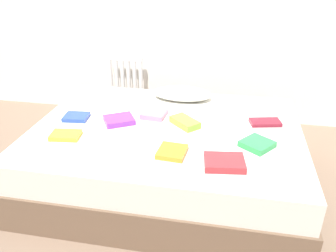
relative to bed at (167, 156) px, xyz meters
name	(u,v)px	position (x,y,z in m)	size (l,w,h in m)	color
ground_plane	(167,182)	(0.00, 0.00, -0.25)	(8.00, 8.00, 0.00)	#7F6651
bed	(167,156)	(0.00, 0.00, 0.00)	(2.00, 1.50, 0.50)	brown
radiator	(126,81)	(-0.69, 1.20, 0.15)	(0.39, 0.04, 0.53)	white
pillow	(182,93)	(0.03, 0.55, 0.31)	(0.51, 0.27, 0.11)	white
textbook_pink	(154,114)	(-0.13, 0.16, 0.27)	(0.18, 0.18, 0.04)	pink
textbook_yellow	(66,135)	(-0.66, -0.30, 0.27)	(0.20, 0.14, 0.03)	yellow
textbook_orange	(172,152)	(0.11, -0.38, 0.27)	(0.18, 0.19, 0.03)	orange
textbook_green	(257,144)	(0.65, -0.18, 0.27)	(0.18, 0.19, 0.04)	green
textbook_blue	(76,117)	(-0.72, 0.00, 0.27)	(0.18, 0.15, 0.03)	#2847B7
textbook_red	(224,162)	(0.44, -0.45, 0.28)	(0.24, 0.19, 0.04)	red
textbook_purple	(119,120)	(-0.37, 0.00, 0.27)	(0.21, 0.18, 0.04)	purple
textbook_lime	(185,122)	(0.13, 0.05, 0.28)	(0.23, 0.12, 0.05)	#8CC638
textbook_maroon	(265,122)	(0.72, 0.18, 0.27)	(0.22, 0.12, 0.03)	maroon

